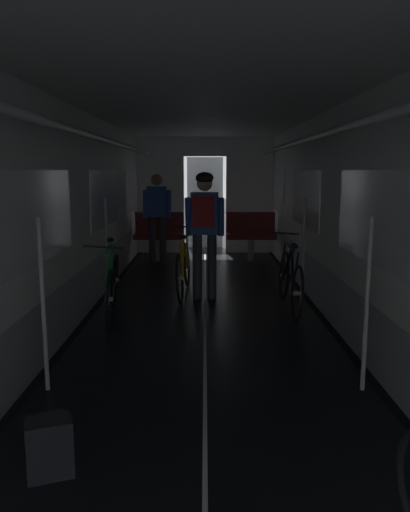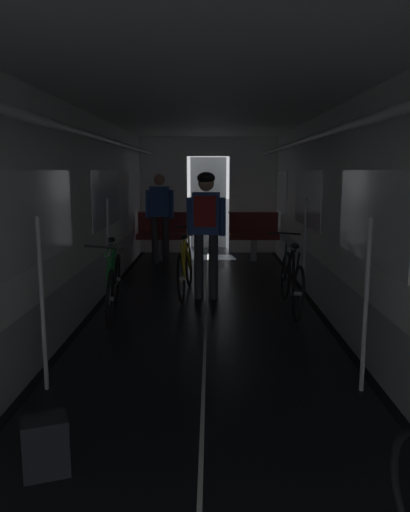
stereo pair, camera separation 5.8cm
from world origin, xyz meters
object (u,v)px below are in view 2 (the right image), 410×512
object	(u,v)px
bench_seat_far_left	(162,232)
bicycle_black	(291,280)
bicycle_green	(113,284)
bicycle_yellow_in_aisle	(185,268)
person_cyclist_aisle	(206,221)
backpack_on_floor	(46,446)
bench_seat_far_right	(254,232)
person_standing_near_bench	(160,212)

from	to	relation	value
bench_seat_far_left	bicycle_black	world-z (taller)	bench_seat_far_left
bench_seat_far_left	bicycle_green	bearing A→B (deg)	-93.36
bicycle_black	bicycle_yellow_in_aisle	world-z (taller)	bicycle_black
bicycle_black	person_cyclist_aisle	distance (m)	1.39
bicycle_black	bicycle_yellow_in_aisle	size ratio (longest dim) A/B	1.00
bicycle_black	person_cyclist_aisle	xyz separation A→B (m)	(-1.08, 0.55, 0.69)
bench_seat_far_left	backpack_on_floor	bearing A→B (deg)	-89.98
bench_seat_far_left	backpack_on_floor	distance (m)	7.12
bicycle_yellow_in_aisle	backpack_on_floor	distance (m)	4.37
bench_seat_far_right	person_standing_near_bench	bearing A→B (deg)	-168.17
bench_seat_far_left	person_cyclist_aisle	bearing A→B (deg)	-73.67
bicycle_black	person_standing_near_bench	bearing A→B (deg)	121.48
person_standing_near_bench	bench_seat_far_left	bearing A→B (deg)	90.41
person_standing_near_bench	person_cyclist_aisle	bearing A→B (deg)	-71.57
bicycle_black	bench_seat_far_right	bearing A→B (deg)	92.82
bicycle_green	person_standing_near_bench	xyz separation A→B (m)	(0.23, 3.47, 0.59)
bench_seat_far_left	person_cyclist_aisle	xyz separation A→B (m)	(0.90, -3.05, 0.50)
bicycle_green	person_cyclist_aisle	size ratio (longest dim) A/B	0.98
bicycle_yellow_in_aisle	bicycle_green	bearing A→B (deg)	-127.90
bicycle_black	person_standing_near_bench	xyz separation A→B (m)	(-1.97, 3.23, 0.59)
bench_seat_far_left	bicycle_yellow_in_aisle	world-z (taller)	bench_seat_far_left
bench_seat_far_right	backpack_on_floor	bearing A→B (deg)	-104.18
person_cyclist_aisle	backpack_on_floor	xyz separation A→B (m)	(-0.89, -4.06, -0.90)
person_cyclist_aisle	person_standing_near_bench	xyz separation A→B (m)	(-0.89, 2.68, -0.10)
backpack_on_floor	bicycle_black	bearing A→B (deg)	60.65
bench_seat_far_left	bench_seat_far_right	xyz separation A→B (m)	(1.80, 0.00, 0.00)
bicycle_green	bicycle_yellow_in_aisle	size ratio (longest dim) A/B	1.00
bench_seat_far_right	bicycle_green	size ratio (longest dim) A/B	0.58
bench_seat_far_right	bicycle_yellow_in_aisle	size ratio (longest dim) A/B	0.58
bicycle_green	bicycle_black	distance (m)	2.22
bicycle_green	person_cyclist_aisle	bearing A→B (deg)	35.28
bicycle_black	person_cyclist_aisle	world-z (taller)	person_cyclist_aisle
bicycle_green	bicycle_yellow_in_aisle	bearing A→B (deg)	52.10
bench_seat_far_right	bicycle_black	distance (m)	3.61
bicycle_green	person_standing_near_bench	size ratio (longest dim) A/B	1.00
bicycle_black	backpack_on_floor	xyz separation A→B (m)	(-1.97, -3.51, -0.21)
bicycle_black	bicycle_yellow_in_aisle	xyz separation A→B (m)	(-1.38, 0.81, 0.00)
bench_seat_far_left	person_cyclist_aisle	world-z (taller)	person_cyclist_aisle
person_standing_near_bench	backpack_on_floor	world-z (taller)	person_standing_near_bench
bicycle_black	bicycle_green	bearing A→B (deg)	-173.64
person_cyclist_aisle	person_standing_near_bench	size ratio (longest dim) A/B	1.03
bicycle_yellow_in_aisle	person_standing_near_bench	bearing A→B (deg)	103.84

